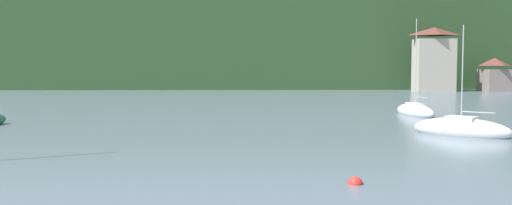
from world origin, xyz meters
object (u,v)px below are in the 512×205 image
shore_building_westcentral (494,75)px  mooring_buoy_near (355,184)px  shore_building_west (434,60)px  sailboat_far_4 (461,129)px  sailboat_far_5 (415,111)px

shore_building_westcentral → mooring_buoy_near: 79.22m
shore_building_west → sailboat_far_4: shore_building_west is taller
sailboat_far_4 → sailboat_far_5: 13.01m
sailboat_far_4 → mooring_buoy_near: size_ratio=13.07×
shore_building_westcentral → sailboat_far_4: (-28.79, -57.00, -2.32)m
shore_building_west → sailboat_far_4: 59.77m
sailboat_far_5 → mooring_buoy_near: (-10.25, -25.64, -0.32)m
sailboat_far_5 → mooring_buoy_near: size_ratio=16.06×
shore_building_west → sailboat_far_5: shore_building_west is taller
shore_building_west → shore_building_westcentral: bearing=2.3°
shore_building_westcentral → mooring_buoy_near: shore_building_westcentral is taller
sailboat_far_4 → sailboat_far_5: size_ratio=0.81×
sailboat_far_4 → sailboat_far_5: sailboat_far_5 is taller
sailboat_far_5 → mooring_buoy_near: 27.61m
sailboat_far_4 → mooring_buoy_near: (-8.73, -12.72, -0.34)m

